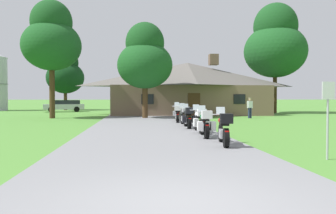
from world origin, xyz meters
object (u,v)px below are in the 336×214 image
at_px(motorcycle_black_fourth_in_row, 188,118).
at_px(tree_right_of_lodge, 275,44).
at_px(motorcycle_blue_farthest_in_row, 178,113).
at_px(motorcycle_red_nearest_to_camera, 224,129).
at_px(tree_left_far, 65,73).
at_px(tree_left_near, 52,39).
at_px(tree_by_lodge_front, 145,59).
at_px(metal_signpost_roadside, 328,111).
at_px(motorcycle_white_third_in_row, 200,121).
at_px(motorcycle_green_second_in_row, 205,124).
at_px(parked_silver_suv_far_left, 65,105).
at_px(motorcycle_black_sixth_in_row, 177,114).
at_px(bystander_white_shirt_near_lodge, 250,107).
at_px(motorcycle_black_fifth_in_row, 184,116).

bearing_deg(motorcycle_black_fourth_in_row, tree_right_of_lodge, 55.54).
bearing_deg(motorcycle_blue_farthest_in_row, motorcycle_red_nearest_to_camera, -86.81).
relative_size(motorcycle_black_fourth_in_row, tree_left_far, 0.25).
height_order(tree_left_near, tree_by_lodge_front, tree_left_near).
distance_m(motorcycle_red_nearest_to_camera, tree_by_lodge_front, 16.72).
bearing_deg(metal_signpost_roadside, motorcycle_white_third_in_row, 107.67).
relative_size(motorcycle_black_fourth_in_row, tree_right_of_lodge, 0.17).
bearing_deg(tree_left_near, motorcycle_white_third_in_row, -52.33).
distance_m(motorcycle_green_second_in_row, tree_right_of_lodge, 26.29).
bearing_deg(motorcycle_blue_farthest_in_row, tree_right_of_lodge, 46.35).
distance_m(motorcycle_black_fourth_in_row, motorcycle_blue_farthest_in_row, 6.41).
bearing_deg(motorcycle_white_third_in_row, motorcycle_blue_farthest_in_row, 90.09).
height_order(tree_left_far, parked_silver_suv_far_left, tree_left_far).
relative_size(motorcycle_red_nearest_to_camera, tree_by_lodge_front, 0.27).
xyz_separation_m(motorcycle_green_second_in_row, motorcycle_white_third_in_row, (0.16, 1.99, 0.00)).
bearing_deg(motorcycle_black_sixth_in_row, motorcycle_black_fourth_in_row, -84.62).
bearing_deg(metal_signpost_roadside, motorcycle_black_fourth_in_row, 104.66).
height_order(tree_left_near, parked_silver_suv_far_left, tree_left_near).
distance_m(bystander_white_shirt_near_lodge, tree_by_lodge_front, 9.46).
relative_size(motorcycle_red_nearest_to_camera, bystander_white_shirt_near_lodge, 1.23).
xyz_separation_m(motorcycle_white_third_in_row, motorcycle_blue_farthest_in_row, (0.03, 8.71, 0.00)).
xyz_separation_m(tree_by_lodge_front, parked_silver_suv_far_left, (-9.17, 13.62, -4.06)).
xyz_separation_m(motorcycle_red_nearest_to_camera, tree_right_of_lodge, (12.21, 24.47, 6.96)).
xyz_separation_m(motorcycle_red_nearest_to_camera, motorcycle_black_fifth_in_row, (-0.16, 8.53, 0.00)).
bearing_deg(motorcycle_green_second_in_row, tree_right_of_lodge, 64.55).
bearing_deg(motorcycle_red_nearest_to_camera, tree_left_near, 127.29).
distance_m(motorcycle_red_nearest_to_camera, metal_signpost_roadside, 3.51).
bearing_deg(bystander_white_shirt_near_lodge, tree_by_lodge_front, -18.64).
relative_size(motorcycle_black_fourth_in_row, bystander_white_shirt_near_lodge, 1.23).
xyz_separation_m(motorcycle_red_nearest_to_camera, motorcycle_black_sixth_in_row, (-0.26, 11.03, 0.00)).
bearing_deg(tree_left_far, bystander_white_shirt_near_lodge, -46.18).
relative_size(motorcycle_blue_farthest_in_row, parked_silver_suv_far_left, 0.43).
relative_size(motorcycle_green_second_in_row, metal_signpost_roadside, 0.97).
height_order(motorcycle_green_second_in_row, tree_left_far, tree_left_far).
height_order(metal_signpost_roadside, parked_silver_suv_far_left, metal_signpost_roadside).
distance_m(metal_signpost_roadside, tree_left_far, 40.78).
distance_m(tree_left_far, tree_by_lodge_front, 21.77).
bearing_deg(motorcycle_blue_farthest_in_row, motorcycle_black_fourth_in_row, -88.83).
bearing_deg(tree_left_near, motorcycle_black_fifth_in_row, -41.47).
height_order(tree_right_of_lodge, parked_silver_suv_far_left, tree_right_of_lodge).
bearing_deg(motorcycle_black_sixth_in_row, tree_left_near, 152.54).
distance_m(motorcycle_white_third_in_row, tree_by_lodge_front, 12.62).
relative_size(motorcycle_black_fourth_in_row, motorcycle_blue_farthest_in_row, 1.00).
relative_size(motorcycle_black_fifth_in_row, metal_signpost_roadside, 0.97).
relative_size(tree_right_of_lodge, tree_left_far, 1.46).
height_order(motorcycle_black_sixth_in_row, tree_left_near, tree_left_near).
bearing_deg(motorcycle_red_nearest_to_camera, tree_right_of_lodge, 70.78).
distance_m(motorcycle_blue_farthest_in_row, parked_silver_suv_far_left, 20.16).
relative_size(tree_left_near, tree_left_far, 1.17).
xyz_separation_m(motorcycle_black_sixth_in_row, motorcycle_blue_farthest_in_row, (0.27, 2.02, -0.01)).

